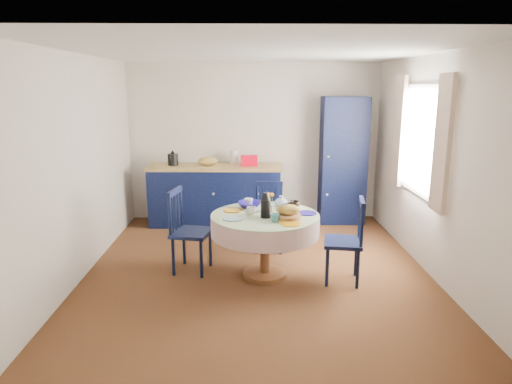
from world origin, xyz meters
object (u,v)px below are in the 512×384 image
at_px(mug_d, 249,203).
at_px(mug_c, 294,205).
at_px(dining_table, 266,225).
at_px(chair_left, 188,230).
at_px(kitchen_counter, 215,194).
at_px(chair_right, 347,240).
at_px(mug_b, 275,218).
at_px(pantry_cabinet, 343,160).
at_px(cobalt_bowl, 249,205).
at_px(chair_far, 269,216).
at_px(mug_a, 251,211).

bearing_deg(mug_d, mug_c, -15.84).
bearing_deg(dining_table, chair_left, 168.10).
height_order(kitchen_counter, chair_left, kitchen_counter).
height_order(chair_right, mug_b, chair_right).
height_order(pantry_cabinet, cobalt_bowl, pantry_cabinet).
height_order(mug_c, cobalt_bowl, mug_c).
bearing_deg(kitchen_counter, chair_far, -54.58).
distance_m(chair_left, chair_far, 1.21).
distance_m(mug_c, cobalt_bowl, 0.53).
relative_size(kitchen_counter, chair_left, 2.14).
distance_m(mug_b, cobalt_bowl, 0.65).
height_order(chair_right, mug_c, chair_right).
xyz_separation_m(pantry_cabinet, mug_c, (-0.97, -1.99, -0.20)).
relative_size(chair_far, mug_b, 9.49).
bearing_deg(mug_b, pantry_cabinet, 63.55).
bearing_deg(mug_a, kitchen_counter, 104.63).
relative_size(mug_a, mug_b, 1.19).
relative_size(dining_table, mug_d, 11.37).
distance_m(mug_a, cobalt_bowl, 0.31).
height_order(chair_far, chair_right, chair_right).
relative_size(kitchen_counter, mug_b, 22.19).
height_order(pantry_cabinet, mug_d, pantry_cabinet).
bearing_deg(mug_a, dining_table, -2.73).
xyz_separation_m(kitchen_counter, dining_table, (0.70, -2.09, 0.14)).
relative_size(pantry_cabinet, dining_table, 1.63).
height_order(kitchen_counter, dining_table, kitchen_counter).
xyz_separation_m(chair_left, cobalt_bowl, (0.72, 0.12, 0.27)).
relative_size(pantry_cabinet, mug_a, 17.56).
bearing_deg(mug_a, cobalt_bowl, 93.96).
xyz_separation_m(mug_b, cobalt_bowl, (-0.26, 0.59, -0.01)).
distance_m(dining_table, chair_right, 0.91).
bearing_deg(chair_right, kitchen_counter, -134.53).
relative_size(mug_a, mug_c, 0.86).
bearing_deg(kitchen_counter, chair_right, -52.69).
height_order(kitchen_counter, chair_right, kitchen_counter).
bearing_deg(kitchen_counter, dining_table, -69.40).
height_order(chair_left, mug_b, chair_left).
distance_m(dining_table, cobalt_bowl, 0.39).
relative_size(kitchen_counter, chair_far, 2.34).
relative_size(chair_right, cobalt_bowl, 3.46).
relative_size(chair_left, mug_d, 9.18).
bearing_deg(chair_right, mug_c, -112.76).
distance_m(dining_table, mug_d, 0.43).
xyz_separation_m(mug_a, mug_d, (-0.03, 0.34, 0.01)).
height_order(pantry_cabinet, chair_left, pantry_cabinet).
xyz_separation_m(mug_d, cobalt_bowl, (0.01, -0.04, -0.02)).
bearing_deg(mug_c, mug_d, 164.16).
relative_size(pantry_cabinet, chair_right, 2.08).
distance_m(kitchen_counter, pantry_cabinet, 2.08).
distance_m(kitchen_counter, chair_far, 1.42).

